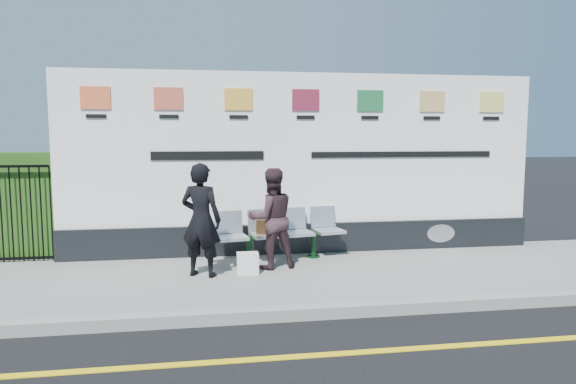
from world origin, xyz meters
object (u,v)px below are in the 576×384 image
Objects in this scene: bench at (282,246)px; woman_right at (271,218)px; woman_left at (201,220)px; billboard at (304,176)px.

woman_right reaches higher than bench.
woman_left is (-1.25, -0.75, 0.58)m from bench.
woman_right is (-0.68, -0.98, -0.55)m from billboard.
woman_right is (1.03, 0.29, -0.05)m from woman_left.
bench is 1.29× the size of woman_left.
woman_right is at bearing -124.84° from billboard.
bench is 0.73m from woman_right.
billboard reaches higher than woman_left.
woman_left is at bearing -143.33° from billboard.
billboard is at bearing -136.01° from woman_right.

